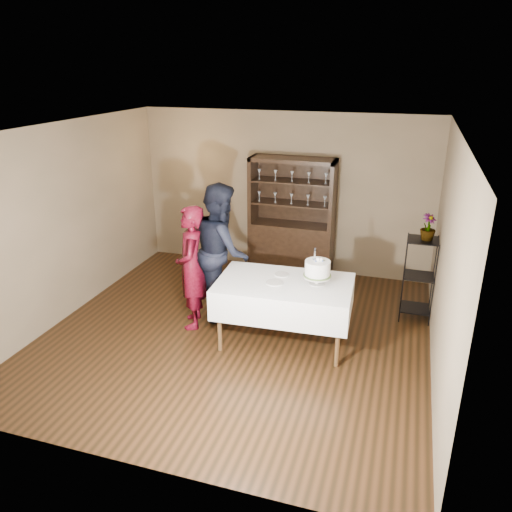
{
  "coord_description": "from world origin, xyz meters",
  "views": [
    {
      "loc": [
        2.01,
        -5.55,
        3.43
      ],
      "look_at": [
        0.25,
        0.1,
        1.12
      ],
      "focal_mm": 35.0,
      "sensor_mm": 36.0,
      "label": 1
    }
  ],
  "objects_px": {
    "plant_etagere": "(419,276)",
    "cake": "(317,270)",
    "woman": "(191,268)",
    "man": "(222,250)",
    "china_hutch": "(291,237)",
    "cake_table": "(284,296)",
    "potted_plant": "(428,227)"
  },
  "relations": [
    {
      "from": "plant_etagere",
      "to": "cake_table",
      "type": "xyz_separation_m",
      "value": [
        -1.63,
        -1.19,
        -0.0
      ]
    },
    {
      "from": "cake",
      "to": "potted_plant",
      "type": "bearing_deg",
      "value": 41.36
    },
    {
      "from": "man",
      "to": "woman",
      "type": "bearing_deg",
      "value": 124.07
    },
    {
      "from": "plant_etagere",
      "to": "cake",
      "type": "distance_m",
      "value": 1.71
    },
    {
      "from": "cake_table",
      "to": "man",
      "type": "bearing_deg",
      "value": 152.44
    },
    {
      "from": "man",
      "to": "potted_plant",
      "type": "relative_size",
      "value": 5.34
    },
    {
      "from": "china_hutch",
      "to": "cake_table",
      "type": "xyz_separation_m",
      "value": [
        0.45,
        -2.25,
        -0.01
      ]
    },
    {
      "from": "cake",
      "to": "man",
      "type": "bearing_deg",
      "value": 161.64
    },
    {
      "from": "man",
      "to": "cake",
      "type": "xyz_separation_m",
      "value": [
        1.45,
        -0.48,
        0.08
      ]
    },
    {
      "from": "man",
      "to": "cake",
      "type": "distance_m",
      "value": 1.53
    },
    {
      "from": "china_hutch",
      "to": "cake_table",
      "type": "distance_m",
      "value": 2.29
    },
    {
      "from": "plant_etagere",
      "to": "woman",
      "type": "bearing_deg",
      "value": -159.26
    },
    {
      "from": "cake_table",
      "to": "man",
      "type": "height_order",
      "value": "man"
    },
    {
      "from": "cake_table",
      "to": "cake",
      "type": "xyz_separation_m",
      "value": [
        0.4,
        0.07,
        0.39
      ]
    },
    {
      "from": "woman",
      "to": "man",
      "type": "xyz_separation_m",
      "value": [
        0.26,
        0.47,
        0.11
      ]
    },
    {
      "from": "woman",
      "to": "cake",
      "type": "distance_m",
      "value": 1.72
    },
    {
      "from": "plant_etagere",
      "to": "man",
      "type": "height_order",
      "value": "man"
    },
    {
      "from": "cake_table",
      "to": "woman",
      "type": "relative_size",
      "value": 1.02
    },
    {
      "from": "cake_table",
      "to": "potted_plant",
      "type": "bearing_deg",
      "value": 35.4
    },
    {
      "from": "china_hutch",
      "to": "woman",
      "type": "distance_m",
      "value": 2.34
    },
    {
      "from": "plant_etagere",
      "to": "china_hutch",
      "type": "bearing_deg",
      "value": 153.17
    },
    {
      "from": "china_hutch",
      "to": "man",
      "type": "distance_m",
      "value": 1.82
    },
    {
      "from": "man",
      "to": "potted_plant",
      "type": "xyz_separation_m",
      "value": [
        2.72,
        0.64,
        0.41
      ]
    },
    {
      "from": "plant_etagere",
      "to": "cake",
      "type": "bearing_deg",
      "value": -137.57
    },
    {
      "from": "woman",
      "to": "cake",
      "type": "xyz_separation_m",
      "value": [
        1.71,
        -0.01,
        0.19
      ]
    },
    {
      "from": "woman",
      "to": "man",
      "type": "distance_m",
      "value": 0.55
    },
    {
      "from": "man",
      "to": "plant_etagere",
      "type": "bearing_deg",
      "value": -103.45
    },
    {
      "from": "plant_etagere",
      "to": "potted_plant",
      "type": "height_order",
      "value": "potted_plant"
    },
    {
      "from": "man",
      "to": "potted_plant",
      "type": "height_order",
      "value": "man"
    },
    {
      "from": "china_hutch",
      "to": "man",
      "type": "height_order",
      "value": "china_hutch"
    },
    {
      "from": "china_hutch",
      "to": "woman",
      "type": "xyz_separation_m",
      "value": [
        -0.86,
        -2.17,
        0.19
      ]
    },
    {
      "from": "cake_table",
      "to": "cake",
      "type": "relative_size",
      "value": 3.6
    }
  ]
}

